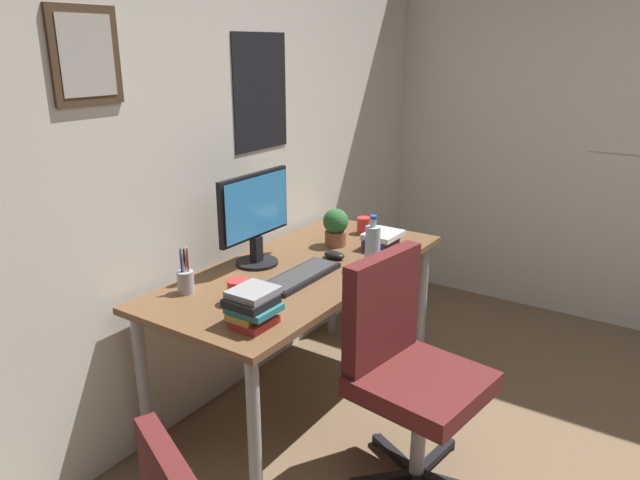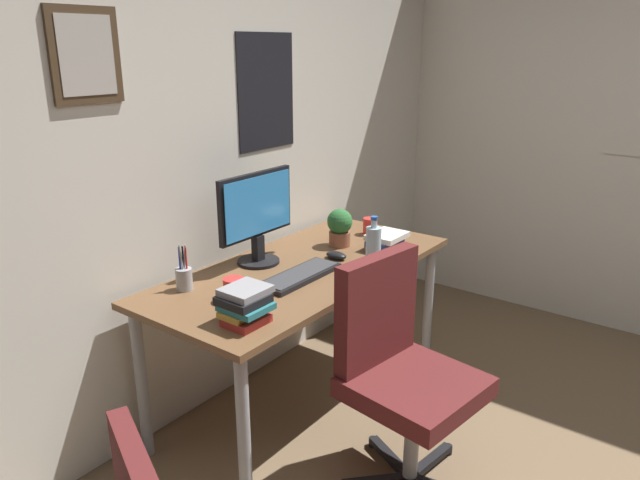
% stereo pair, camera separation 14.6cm
% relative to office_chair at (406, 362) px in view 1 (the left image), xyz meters
% --- Properties ---
extents(wall_back, '(4.40, 0.10, 2.60)m').
position_rel_office_chair_xyz_m(wall_back, '(-0.09, 1.08, 0.77)').
color(wall_back, silver).
rests_on(wall_back, ground_plane).
extents(desk, '(1.58, 0.72, 0.73)m').
position_rel_office_chair_xyz_m(desk, '(0.20, 0.64, 0.13)').
color(desk, brown).
rests_on(desk, ground_plane).
extents(office_chair, '(0.57, 0.57, 0.95)m').
position_rel_office_chair_xyz_m(office_chair, '(0.00, 0.00, 0.00)').
color(office_chair, '#591E1E').
rests_on(office_chair, ground_plane).
extents(monitor, '(0.46, 0.20, 0.43)m').
position_rel_office_chair_xyz_m(monitor, '(0.11, 0.84, 0.44)').
color(monitor, black).
rests_on(monitor, desk).
extents(keyboard, '(0.43, 0.15, 0.03)m').
position_rel_office_chair_xyz_m(keyboard, '(0.08, 0.56, 0.22)').
color(keyboard, black).
rests_on(keyboard, desk).
extents(computer_mouse, '(0.06, 0.11, 0.04)m').
position_rel_office_chair_xyz_m(computer_mouse, '(0.38, 0.58, 0.22)').
color(computer_mouse, black).
rests_on(computer_mouse, desk).
extents(water_bottle, '(0.07, 0.07, 0.25)m').
position_rel_office_chair_xyz_m(water_bottle, '(0.37, 0.36, 0.31)').
color(water_bottle, silver).
rests_on(water_bottle, desk).
extents(coffee_mug_near, '(0.12, 0.09, 0.10)m').
position_rel_office_chair_xyz_m(coffee_mug_near, '(-0.27, 0.62, 0.25)').
color(coffee_mug_near, red).
rests_on(coffee_mug_near, desk).
extents(coffee_mug_far, '(0.11, 0.08, 0.09)m').
position_rel_office_chair_xyz_m(coffee_mug_far, '(0.81, 0.66, 0.25)').
color(coffee_mug_far, red).
rests_on(coffee_mug_far, desk).
extents(potted_plant, '(0.13, 0.13, 0.20)m').
position_rel_office_chair_xyz_m(potted_plant, '(0.55, 0.68, 0.31)').
color(potted_plant, brown).
rests_on(potted_plant, desk).
extents(pen_cup, '(0.07, 0.07, 0.20)m').
position_rel_office_chair_xyz_m(pen_cup, '(-0.32, 0.87, 0.26)').
color(pen_cup, '#9EA0A5').
rests_on(pen_cup, desk).
extents(book_stack_left, '(0.21, 0.16, 0.08)m').
position_rel_office_chair_xyz_m(book_stack_left, '(0.65, 0.46, 0.25)').
color(book_stack_left, '#B22D28').
rests_on(book_stack_left, desk).
extents(book_stack_right, '(0.18, 0.17, 0.14)m').
position_rel_office_chair_xyz_m(book_stack_right, '(-0.39, 0.44, 0.28)').
color(book_stack_right, '#B22D28').
rests_on(book_stack_right, desk).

